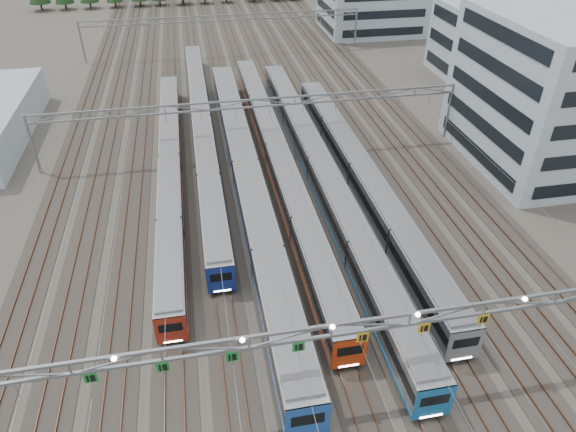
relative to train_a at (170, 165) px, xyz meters
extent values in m
plane|color=#47423A|center=(11.25, -35.19, -1.95)|extent=(400.00, 400.00, 0.00)
cube|color=#2D2823|center=(11.25, 64.81, -1.91)|extent=(54.00, 260.00, 0.08)
cube|color=brown|center=(-14.22, 64.81, -1.79)|extent=(0.08, 260.00, 0.16)
cube|color=brown|center=(36.72, 64.81, -1.79)|extent=(0.08, 260.00, 0.16)
cube|color=brown|center=(10.53, 64.81, -1.79)|extent=(0.08, 260.00, 0.16)
cube|color=brown|center=(11.97, 64.81, -1.79)|extent=(0.08, 260.00, 0.16)
cube|color=black|center=(0.00, 0.05, -1.55)|extent=(2.17, 55.16, 0.33)
cube|color=#9DA0A5|center=(0.00, 0.05, 0.05)|extent=(2.56, 56.28, 2.88)
cube|color=black|center=(0.00, 0.05, 0.39)|extent=(2.62, 56.00, 0.87)
cube|color=maroon|center=(0.00, 0.05, -1.16)|extent=(2.61, 56.00, 0.32)
cube|color=slate|center=(0.00, 0.05, 1.58)|extent=(2.30, 55.16, 0.23)
cube|color=maroon|center=(0.00, -28.04, 0.05)|extent=(2.58, 0.12, 2.88)
cube|color=black|center=(0.00, -28.07, 0.39)|extent=(1.92, 0.10, 0.87)
cube|color=white|center=(0.00, -28.10, -1.21)|extent=(1.54, 0.06, 0.14)
cube|color=black|center=(4.50, 10.99, -1.54)|extent=(2.22, 66.23, 0.34)
cube|color=#9DA0A5|center=(4.50, 10.99, 0.09)|extent=(2.61, 67.58, 2.94)
cube|color=black|center=(4.50, 10.99, 0.44)|extent=(2.67, 67.25, 0.89)
cube|color=navy|center=(4.50, 10.99, -1.15)|extent=(2.66, 67.25, 0.33)
cube|color=slate|center=(4.50, 10.99, 1.65)|extent=(2.35, 66.23, 0.23)
cube|color=navy|center=(4.50, -22.75, 0.09)|extent=(2.63, 0.12, 2.94)
cube|color=black|center=(4.50, -22.78, 0.44)|extent=(1.96, 0.10, 0.89)
cube|color=white|center=(4.50, -22.81, -1.20)|extent=(1.57, 0.06, 0.14)
cube|color=black|center=(9.00, -4.45, -1.51)|extent=(2.61, 66.76, 0.39)
cube|color=#9DA0A5|center=(9.00, -4.45, 0.40)|extent=(3.07, 68.13, 3.46)
cube|color=black|center=(9.00, -4.45, 0.81)|extent=(3.13, 67.78, 1.04)
cube|color=#2050B1|center=(9.00, -4.45, -1.05)|extent=(3.12, 67.78, 0.38)
cube|color=slate|center=(9.00, -4.45, 2.24)|extent=(2.76, 66.76, 0.27)
cube|color=#2050B1|center=(9.00, -38.47, 0.40)|extent=(3.09, 0.12, 3.46)
cube|color=black|center=(9.00, -38.50, 0.81)|extent=(2.30, 0.10, 1.04)
cube|color=black|center=(13.50, 0.17, -1.54)|extent=(2.33, 65.43, 0.35)
cube|color=#9DA0A5|center=(13.50, 0.17, 0.17)|extent=(2.74, 66.77, 3.08)
cube|color=black|center=(13.50, 0.17, 0.54)|extent=(2.80, 66.44, 0.93)
cube|color=red|center=(13.50, 0.17, -1.13)|extent=(2.79, 66.44, 0.34)
cube|color=slate|center=(13.50, 0.17, 1.81)|extent=(2.46, 65.43, 0.24)
cube|color=red|center=(13.50, -33.16, 0.17)|extent=(2.76, 0.12, 3.08)
cube|color=black|center=(13.50, -33.19, 0.54)|extent=(2.05, 0.10, 0.93)
cube|color=white|center=(13.50, -33.22, -1.17)|extent=(1.64, 0.06, 0.15)
cube|color=black|center=(18.00, -4.70, -1.53)|extent=(2.44, 66.44, 0.37)
cube|color=#9DA0A5|center=(18.00, -4.70, 0.26)|extent=(2.87, 67.80, 3.23)
cube|color=black|center=(18.00, -4.70, 0.65)|extent=(2.93, 67.46, 0.97)
cube|color=#1766A7|center=(18.00, -4.70, -1.10)|extent=(2.92, 67.46, 0.36)
cube|color=slate|center=(18.00, -4.70, 1.98)|extent=(2.58, 66.44, 0.26)
cube|color=#1766A7|center=(18.00, -38.55, 0.26)|extent=(2.89, 0.12, 3.23)
cube|color=black|center=(18.00, -38.58, 0.65)|extent=(2.15, 0.10, 0.97)
cube|color=white|center=(18.00, -38.61, -1.15)|extent=(1.72, 0.06, 0.15)
cube|color=black|center=(22.50, -7.17, -1.52)|extent=(2.47, 53.07, 0.37)
cube|color=#9DA0A5|center=(22.50, -7.17, 0.29)|extent=(2.91, 54.16, 3.27)
cube|color=black|center=(22.50, -7.17, 0.68)|extent=(2.97, 53.89, 0.99)
cube|color=gray|center=(22.50, -7.17, -1.09)|extent=(2.96, 53.89, 0.36)
cube|color=slate|center=(22.50, -7.17, 2.03)|extent=(2.62, 53.07, 0.26)
cube|color=gray|center=(22.50, -34.20, 0.29)|extent=(2.93, 0.12, 3.27)
cube|color=black|center=(22.50, -34.23, 0.68)|extent=(2.18, 0.10, 0.99)
cube|color=white|center=(22.50, -34.26, -1.14)|extent=(1.75, 0.06, 0.16)
cube|color=gray|center=(11.25, -35.19, 5.85)|extent=(56.00, 0.22, 0.22)
cube|color=gray|center=(11.25, -35.19, 4.85)|extent=(56.00, 0.22, 0.22)
cube|color=#187B2C|center=(-4.50, -35.31, 4.35)|extent=(0.85, 0.06, 0.85)
cube|color=#187B2C|center=(0.00, -35.31, 4.35)|extent=(0.85, 0.06, 0.85)
cube|color=#187B2C|center=(4.50, -35.31, 4.35)|extent=(0.85, 0.06, 0.85)
cube|color=#187B2C|center=(9.00, -35.31, 4.35)|extent=(0.85, 0.06, 0.85)
cube|color=gold|center=(13.50, -35.31, 4.35)|extent=(0.85, 0.06, 0.85)
cube|color=gold|center=(18.00, -35.31, 4.35)|extent=(0.85, 0.06, 0.85)
cube|color=gold|center=(22.50, -35.31, 4.35)|extent=(0.85, 0.06, 0.85)
cylinder|color=gray|center=(-16.75, 4.81, 2.05)|extent=(0.36, 0.36, 8.00)
cylinder|color=gray|center=(39.25, 4.81, 2.05)|extent=(0.36, 0.36, 8.00)
cube|color=gray|center=(11.25, 4.81, 5.85)|extent=(56.00, 0.22, 0.22)
cube|color=gray|center=(11.25, 4.81, 4.85)|extent=(56.00, 0.22, 0.22)
cylinder|color=gray|center=(-16.75, 49.81, 2.05)|extent=(0.36, 0.36, 8.00)
cylinder|color=gray|center=(39.25, 49.81, 2.05)|extent=(0.36, 0.36, 8.00)
cube|color=gray|center=(11.25, 49.81, 5.85)|extent=(56.00, 0.22, 0.22)
cube|color=gray|center=(11.25, 49.81, 4.85)|extent=(56.00, 0.22, 0.22)
cube|color=#9AADB8|center=(48.34, -3.77, 7.39)|extent=(18.00, 22.00, 18.68)
cube|color=#9AADB8|center=(56.25, 27.85, 4.39)|extent=(14.00, 16.00, 12.68)
camera|label=1|loc=(3.90, -58.14, 31.33)|focal=32.00mm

